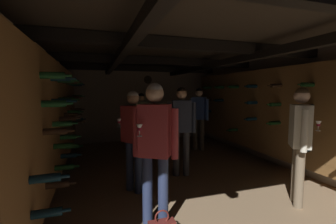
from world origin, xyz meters
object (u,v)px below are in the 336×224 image
(person_guest_rear_center, at_px, (141,117))
(display_bottle, at_px, (154,111))
(wine_crate_stack, at_px, (155,131))
(person_host_center, at_px, (181,123))
(person_guest_far_right, at_px, (199,113))
(person_guest_near_left, at_px, (155,141))
(person_guest_mid_left, at_px, (133,132))
(person_guest_near_right, at_px, (300,135))

(person_guest_rear_center, bearing_deg, display_bottle, 49.50)
(wine_crate_stack, distance_m, person_guest_rear_center, 0.93)
(person_host_center, relative_size, person_guest_far_right, 1.00)
(wine_crate_stack, bearing_deg, person_guest_near_left, -104.57)
(person_host_center, xyz_separation_m, person_guest_mid_left, (-0.96, -0.41, -0.05))
(person_guest_near_left, bearing_deg, display_bottle, 75.72)
(display_bottle, height_order, person_guest_near_right, person_guest_near_right)
(display_bottle, height_order, person_guest_far_right, person_guest_far_right)
(display_bottle, relative_size, person_host_center, 0.21)
(person_guest_mid_left, xyz_separation_m, person_guest_near_right, (2.11, -1.12, 0.03))
(person_guest_rear_center, distance_m, person_guest_mid_left, 2.29)
(display_bottle, distance_m, person_guest_near_right, 4.03)
(person_guest_near_right, bearing_deg, person_guest_near_left, 177.19)
(person_guest_mid_left, distance_m, person_guest_near_right, 2.39)
(person_host_center, relative_size, person_guest_near_right, 1.01)
(person_guest_far_right, xyz_separation_m, person_guest_mid_left, (-2.09, -2.03, -0.05))
(person_host_center, distance_m, person_guest_far_right, 1.98)
(display_bottle, distance_m, person_guest_mid_left, 2.96)
(person_guest_mid_left, bearing_deg, person_guest_near_right, -28.05)
(person_guest_rear_center, distance_m, person_guest_near_right, 3.67)
(display_bottle, xyz_separation_m, person_guest_rear_center, (-0.47, -0.55, -0.12))
(person_host_center, bearing_deg, display_bottle, 87.97)
(person_guest_near_left, distance_m, person_guest_far_right, 3.66)
(person_host_center, bearing_deg, person_guest_near_left, -121.60)
(person_guest_near_right, bearing_deg, wine_crate_stack, 104.52)
(person_guest_far_right, distance_m, person_guest_mid_left, 2.92)
(person_guest_near_left, relative_size, person_guest_rear_center, 1.09)
(person_host_center, height_order, person_guest_mid_left, person_host_center)
(wine_crate_stack, bearing_deg, person_host_center, -92.86)
(wine_crate_stack, relative_size, person_guest_rear_center, 0.59)
(person_guest_near_left, xyz_separation_m, person_guest_mid_left, (-0.08, 1.02, -0.06))
(wine_crate_stack, xyz_separation_m, person_guest_rear_center, (-0.51, -0.62, 0.47))
(person_host_center, bearing_deg, wine_crate_stack, 87.14)
(person_host_center, distance_m, person_guest_rear_center, 1.85)
(person_host_center, distance_m, person_guest_near_left, 1.68)
(person_guest_mid_left, bearing_deg, person_host_center, 23.13)
(display_bottle, xyz_separation_m, person_guest_near_left, (-0.96, -3.79, -0.02))
(wine_crate_stack, distance_m, person_guest_near_left, 4.02)
(wine_crate_stack, xyz_separation_m, person_guest_near_left, (-1.00, -3.85, 0.57))
(display_bottle, xyz_separation_m, person_guest_mid_left, (-1.04, -2.77, -0.08))
(person_guest_near_left, xyz_separation_m, person_guest_far_right, (2.01, 3.05, -0.01))
(person_host_center, bearing_deg, person_guest_far_right, 55.09)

